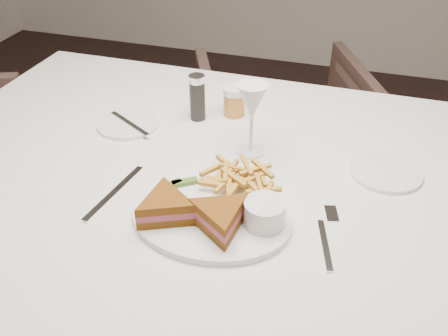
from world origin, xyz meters
The scene contains 3 objects.
table centered at (-0.03, 0.08, 0.38)m, with size 1.54×1.03×0.75m, color silver.
chair_far centered at (-0.07, 0.98, 0.34)m, with size 0.66×0.62×0.68m, color #4C362E.
table_setting centered at (-0.03, 0.02, 0.79)m, with size 0.80×0.62×0.18m.
Camera 1 is at (0.22, -0.79, 1.40)m, focal length 40.00 mm.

